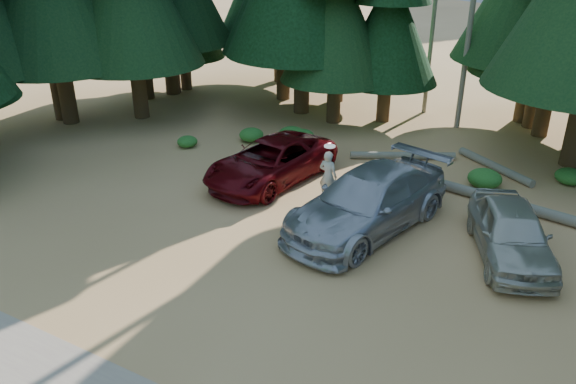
# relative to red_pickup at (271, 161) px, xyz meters

# --- Properties ---
(ground) EXTENTS (160.00, 160.00, 0.00)m
(ground) POSITION_rel_red_pickup_xyz_m (3.59, -5.06, -0.76)
(ground) COLOR #AE804A
(ground) RESTS_ON ground
(forest_belt_north) EXTENTS (36.00, 7.00, 22.00)m
(forest_belt_north) POSITION_rel_red_pickup_xyz_m (3.59, 9.94, -0.76)
(forest_belt_north) COLOR black
(forest_belt_north) RESTS_ON ground
(forest_belt_west) EXTENTS (6.00, 22.00, 22.00)m
(forest_belt_west) POSITION_rel_red_pickup_xyz_m (-11.91, -1.06, -0.76)
(forest_belt_west) COLOR black
(forest_belt_west) RESTS_ON ground
(snag_back) EXTENTS (0.20, 0.20, 10.00)m
(snag_back) POSITION_rel_red_pickup_xyz_m (2.39, 10.94, 4.24)
(snag_back) COLOR #6D6757
(snag_back) RESTS_ON ground
(red_pickup) EXTENTS (3.34, 5.77, 1.51)m
(red_pickup) POSITION_rel_red_pickup_xyz_m (0.00, 0.00, 0.00)
(red_pickup) COLOR #57070C
(red_pickup) RESTS_ON ground
(silver_minivan_center) EXTENTS (4.00, 6.61, 1.79)m
(silver_minivan_center) POSITION_rel_red_pickup_xyz_m (4.36, -1.68, 0.14)
(silver_minivan_center) COLOR #AAACB2
(silver_minivan_center) RESTS_ON ground
(silver_minivan_right) EXTENTS (3.33, 4.81, 1.52)m
(silver_minivan_right) POSITION_rel_red_pickup_xyz_m (8.41, -1.30, 0.00)
(silver_minivan_right) COLOR #BCB8A7
(silver_minivan_right) RESTS_ON ground
(frisbee_player) EXTENTS (0.65, 0.45, 1.89)m
(frisbee_player) POSITION_rel_red_pickup_xyz_m (2.65, -0.86, 0.31)
(frisbee_player) COLOR beige
(frisbee_player) RESTS_ON ground
(log_left) EXTENTS (3.80, 2.17, 0.29)m
(log_left) POSITION_rel_red_pickup_xyz_m (3.49, 4.34, -0.61)
(log_left) COLOR #6D6757
(log_left) RESTS_ON ground
(log_mid) EXTENTS (3.15, 2.38, 0.30)m
(log_mid) POSITION_rel_red_pickup_xyz_m (6.91, 4.95, -0.61)
(log_mid) COLOR #6D6757
(log_mid) RESTS_ON ground
(log_right) EXTENTS (5.50, 1.37, 0.35)m
(log_right) POSITION_rel_red_pickup_xyz_m (7.45, 1.94, -0.58)
(log_right) COLOR #6D6757
(log_right) RESTS_ON ground
(shrub_far_left) EXTENTS (1.04, 1.04, 0.57)m
(shrub_far_left) POSITION_rel_red_pickup_xyz_m (-2.88, 3.20, -0.47)
(shrub_far_left) COLOR #235B1B
(shrub_far_left) RESTS_ON ground
(shrub_left) EXTENTS (1.17, 1.17, 0.64)m
(shrub_left) POSITION_rel_red_pickup_xyz_m (-1.34, 4.00, -0.43)
(shrub_left) COLOR #235B1B
(shrub_left) RESTS_ON ground
(shrub_center_left) EXTENTS (1.01, 1.01, 0.56)m
(shrub_center_left) POSITION_rel_red_pickup_xyz_m (-0.90, 4.14, -0.48)
(shrub_center_left) COLOR #235B1B
(shrub_center_left) RESTS_ON ground
(shrub_center_right) EXTENTS (0.87, 0.87, 0.48)m
(shrub_center_right) POSITION_rel_red_pickup_xyz_m (4.96, 2.31, -0.52)
(shrub_center_right) COLOR #235B1B
(shrub_center_right) RESTS_ON ground
(shrub_right) EXTENTS (1.02, 1.02, 0.56)m
(shrub_right) POSITION_rel_red_pickup_xyz_m (9.48, 4.94, -0.48)
(shrub_right) COLOR #235B1B
(shrub_right) RESTS_ON ground
(shrub_far_right) EXTENTS (1.18, 1.18, 0.65)m
(shrub_far_right) POSITION_rel_red_pickup_xyz_m (6.87, 3.18, -0.43)
(shrub_far_right) COLOR #235B1B
(shrub_far_right) RESTS_ON ground
(shrub_edge_west) EXTENTS (0.84, 0.84, 0.46)m
(shrub_edge_west) POSITION_rel_red_pickup_xyz_m (-4.86, 1.30, -0.52)
(shrub_edge_west) COLOR #235B1B
(shrub_edge_west) RESTS_ON ground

